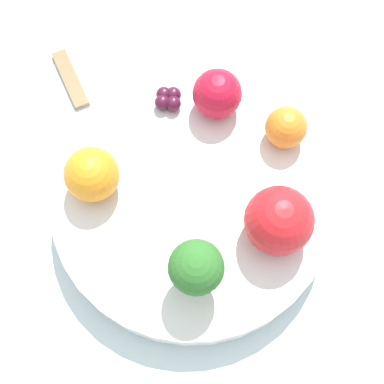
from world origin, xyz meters
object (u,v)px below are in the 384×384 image
(orange_back, at_px, (286,127))
(apple_red, at_px, (279,221))
(bowl, at_px, (192,203))
(grape_cluster, at_px, (168,99))
(apple_green, at_px, (217,94))
(orange_front, at_px, (92,175))
(broccoli, at_px, (196,268))
(spoon, at_px, (74,76))

(orange_back, bearing_deg, apple_red, -49.76)
(bowl, distance_m, grape_cluster, 0.10)
(apple_green, relative_size, orange_front, 0.95)
(bowl, xyz_separation_m, orange_front, (-0.07, -0.06, 0.04))
(bowl, height_order, orange_back, orange_back)
(broccoli, relative_size, spoon, 0.87)
(apple_red, bearing_deg, apple_green, 159.75)
(spoon, bearing_deg, apple_red, 5.83)
(bowl, height_order, spoon, bowl)
(bowl, xyz_separation_m, apple_red, (0.07, 0.03, 0.05))
(bowl, bearing_deg, spoon, 178.57)
(orange_front, bearing_deg, orange_back, 64.18)
(broccoli, xyz_separation_m, grape_cluster, (-0.15, 0.10, -0.03))
(broccoli, xyz_separation_m, spoon, (-0.26, 0.05, -0.07))
(orange_back, relative_size, spoon, 0.52)
(apple_green, xyz_separation_m, orange_front, (-0.01, -0.14, 0.00))
(apple_green, xyz_separation_m, grape_cluster, (-0.03, -0.03, -0.02))
(apple_red, distance_m, orange_back, 0.10)
(orange_front, relative_size, spoon, 0.65)
(apple_red, height_order, orange_back, apple_red)
(broccoli, bearing_deg, orange_back, 107.08)
(bowl, xyz_separation_m, spoon, (-0.20, 0.00, -0.02))
(broccoli, distance_m, orange_back, 0.16)
(apple_red, distance_m, grape_cluster, 0.17)
(broccoli, bearing_deg, orange_front, -175.23)
(bowl, bearing_deg, orange_front, -138.52)
(apple_red, bearing_deg, orange_back, 130.24)
(apple_red, relative_size, apple_green, 1.27)
(grape_cluster, bearing_deg, bowl, -28.30)
(broccoli, height_order, apple_green, broccoli)
(grape_cluster, bearing_deg, spoon, -158.51)
(bowl, relative_size, orange_front, 5.28)
(apple_green, height_order, orange_front, orange_front)
(apple_red, relative_size, orange_front, 1.21)
(apple_red, relative_size, spoon, 0.79)
(orange_back, bearing_deg, orange_front, -115.82)
(apple_red, bearing_deg, spoon, -174.17)
(orange_front, bearing_deg, apple_red, 33.11)
(orange_front, height_order, grape_cluster, orange_front)
(broccoli, xyz_separation_m, apple_green, (-0.11, 0.13, -0.02))
(apple_red, bearing_deg, bowl, -156.16)
(orange_back, height_order, spoon, orange_back)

